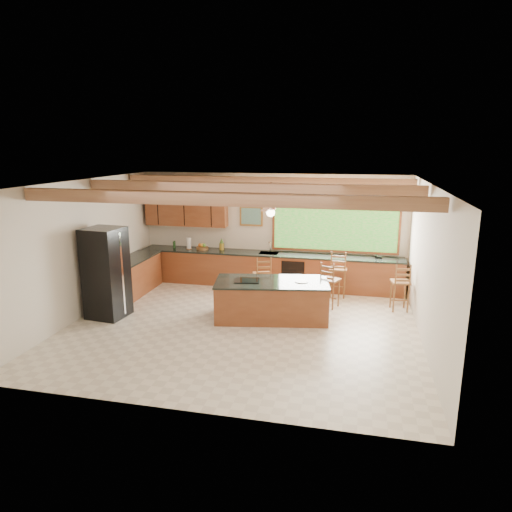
# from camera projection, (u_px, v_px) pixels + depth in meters

# --- Properties ---
(ground) EXTENTS (7.20, 7.20, 0.00)m
(ground) POSITION_uv_depth(u_px,v_px,m) (242.00, 326.00, 9.62)
(ground) COLOR beige
(ground) RESTS_ON ground
(room_shell) EXTENTS (7.27, 6.54, 3.02)m
(room_shell) POSITION_uv_depth(u_px,v_px,m) (241.00, 217.00, 9.76)
(room_shell) COLOR beige
(room_shell) RESTS_ON ground
(counter_run) EXTENTS (7.12, 3.10, 1.25)m
(counter_run) POSITION_uv_depth(u_px,v_px,m) (235.00, 271.00, 12.08)
(counter_run) COLOR brown
(counter_run) RESTS_ON ground
(island) EXTENTS (2.60, 1.55, 0.87)m
(island) POSITION_uv_depth(u_px,v_px,m) (271.00, 300.00, 9.98)
(island) COLOR brown
(island) RESTS_ON ground
(refrigerator) EXTENTS (0.85, 0.83, 2.00)m
(refrigerator) POSITION_uv_depth(u_px,v_px,m) (106.00, 273.00, 9.97)
(refrigerator) COLOR black
(refrigerator) RESTS_ON ground
(bar_stool_a) EXTENTS (0.54, 0.55, 1.16)m
(bar_stool_a) POSITION_uv_depth(u_px,v_px,m) (262.00, 276.00, 10.90)
(bar_stool_a) COLOR brown
(bar_stool_a) RESTS_ON ground
(bar_stool_b) EXTENTS (0.52, 0.52, 1.11)m
(bar_stool_b) POSITION_uv_depth(u_px,v_px,m) (330.00, 281.00, 10.57)
(bar_stool_b) COLOR brown
(bar_stool_b) RESTS_ON ground
(bar_stool_c) EXTENTS (0.43, 0.43, 1.19)m
(bar_stool_c) POSITION_uv_depth(u_px,v_px,m) (338.00, 270.00, 11.33)
(bar_stool_c) COLOR brown
(bar_stool_c) RESTS_ON ground
(bar_stool_d) EXTENTS (0.46, 0.46, 1.13)m
(bar_stool_d) POSITION_uv_depth(u_px,v_px,m) (401.00, 283.00, 10.35)
(bar_stool_d) COLOR brown
(bar_stool_d) RESTS_ON ground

